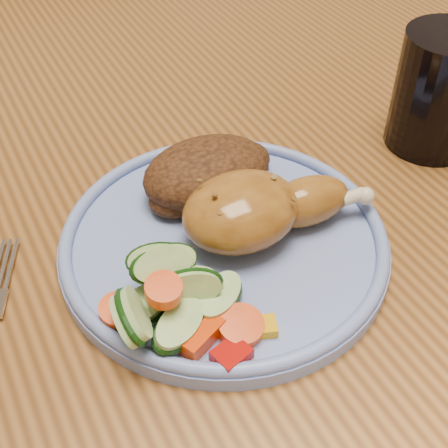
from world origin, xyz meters
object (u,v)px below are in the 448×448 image
object	(u,v)px
chair_far	(92,84)
drinking_glass	(440,91)
plate	(224,244)
dining_table	(270,219)

from	to	relation	value
chair_far	drinking_glass	xyz separation A→B (m)	(0.13, -0.68, 0.31)
plate	dining_table	bearing A→B (deg)	42.27
dining_table	drinking_glass	size ratio (longest dim) A/B	13.33
chair_far	drinking_glass	world-z (taller)	chair_far
plate	drinking_glass	world-z (taller)	drinking_glass
chair_far	plate	bearing A→B (deg)	-97.84
plate	drinking_glass	xyz separation A→B (m)	(0.23, 0.04, 0.05)
dining_table	plate	size ratio (longest dim) A/B	5.72
chair_far	plate	world-z (taller)	chair_far
plate	drinking_glass	distance (m)	0.24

